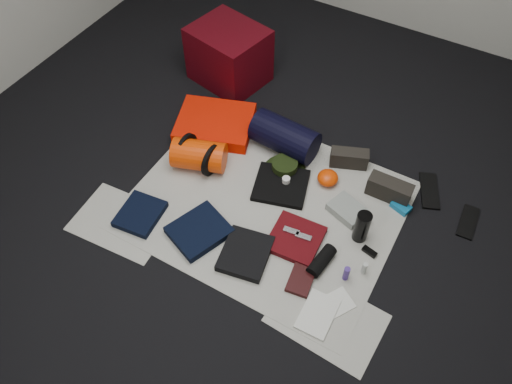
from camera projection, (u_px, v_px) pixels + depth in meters
The scene contains 37 objects.
floor at pixel (266, 206), 3.14m from camera, with size 4.50×4.50×0.02m, color black.
newspaper_mat at pixel (266, 204), 3.13m from camera, with size 1.60×1.30×0.01m, color beige.
newspaper_sheet_front_left at pixel (122, 222), 3.04m from camera, with size 0.58×0.40×0.00m, color beige.
newspaper_sheet_front_right at pixel (327, 318), 2.66m from camera, with size 0.58×0.40×0.00m, color beige.
red_cabinet at pixel (229, 55), 3.71m from camera, with size 0.52×0.43×0.43m, color #48050D.
sleeping_pad at pixel (215, 124), 3.49m from camera, with size 0.51×0.42×0.09m, color red.
stuff_sack at pixel (199, 155), 3.24m from camera, with size 0.20×0.20×0.34m, color #E03803.
sack_strap_left at pixel (186, 149), 3.26m from camera, with size 0.22×0.22×0.03m, color black.
sack_strap_right at pixel (212, 160), 3.20m from camera, with size 0.22×0.22×0.03m, color black.
navy_duffel at pixel (285, 136), 3.32m from camera, with size 0.23×0.23×0.44m, color black.
boonie_brim at pixel (284, 171), 3.29m from camera, with size 0.28×0.28×0.01m, color black.
boonie_crown at pixel (285, 166), 3.25m from camera, with size 0.17×0.17×0.07m, color black.
hiking_boot_left at pixel (349, 158), 3.28m from camera, with size 0.25×0.09×0.12m, color black.
hiking_boot_right at pixel (389, 189), 3.11m from camera, with size 0.27×0.10×0.14m, color black.
flip_flop_left at pixel (429, 191), 3.19m from camera, with size 0.11×0.29×0.02m, color black.
flip_flop_right at pixel (468, 222), 3.04m from camera, with size 0.09×0.25×0.01m, color black.
trousers_navy_a at pixel (140, 214), 3.05m from camera, with size 0.24×0.28×0.04m, color black.
trousers_navy_b at pixel (199, 231), 2.97m from camera, with size 0.28×0.32×0.05m, color black.
trousers_charcoal at pixel (245, 254), 2.88m from camera, with size 0.27×0.30×0.05m, color black.
black_tshirt at pixel (281, 185), 3.19m from camera, with size 0.33×0.31×0.03m, color black.
red_shirt at pixel (296, 239), 2.94m from camera, with size 0.29×0.29×0.04m, color #4C080C.
orange_stuff_sack at pixel (328, 178), 3.20m from camera, with size 0.14×0.14×0.09m, color #E03803.
first_aid_pouch at pixel (347, 210), 3.06m from camera, with size 0.22×0.16×0.05m, color gray.
water_bottle at pixel (362, 227), 2.89m from camera, with size 0.09×0.09×0.22m, color black.
speaker at pixel (322, 261), 2.83m from camera, with size 0.08×0.08×0.21m, color black.
compact_camera at pixel (362, 218), 3.03m from camera, with size 0.11×0.06×0.04m, color #AAAAAF.
cyan_case at pixel (401, 207), 3.09m from camera, with size 0.12×0.07×0.04m, color #0F6493.
toiletry_purple at pixel (346, 273), 2.77m from camera, with size 0.03×0.03×0.10m, color #3F267A.
toiletry_clear at pixel (364, 268), 2.79m from camera, with size 0.03×0.03×0.09m, color #B6BBB6.
paperback_book at pixel (301, 279), 2.79m from camera, with size 0.13×0.20×0.03m, color black.
map_booklet at pixel (318, 314), 2.67m from camera, with size 0.17×0.25×0.01m, color silver.
map_printout at pixel (336, 303), 2.71m from camera, with size 0.14×0.18×0.01m, color silver.
sunglasses at pixel (369, 252), 2.90m from camera, with size 0.09×0.04×0.02m, color black.
key_cluster at pixel (136, 221), 3.04m from camera, with size 0.08×0.08×0.01m, color #AAAAAF.
tape_roll at pixel (286, 180), 3.18m from camera, with size 0.05×0.05×0.04m, color silver.
energy_bar_a at pixel (291, 231), 2.94m from camera, with size 0.10×0.04×0.01m, color #AAAAAF.
energy_bar_b at pixel (303, 237), 2.92m from camera, with size 0.10×0.04×0.01m, color #AAAAAF.
Camera 1 is at (0.86, -1.64, 2.52)m, focal length 35.00 mm.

